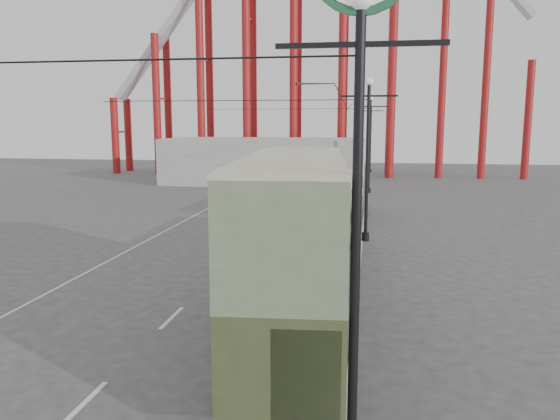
% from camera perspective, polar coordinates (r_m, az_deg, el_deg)
% --- Properties ---
extents(ground, '(160.00, 160.00, 0.00)m').
position_cam_1_polar(ground, '(16.31, -13.00, -15.99)').
color(ground, '#434345').
rests_on(ground, ground).
extents(road_markings, '(12.52, 120.00, 0.01)m').
position_cam_1_polar(road_markings, '(34.64, -1.82, -2.23)').
color(road_markings, silver).
rests_on(road_markings, ground).
extents(lamp_post_near, '(3.20, 0.44, 10.80)m').
position_cam_1_polar(lamp_post_near, '(10.62, 8.35, 14.40)').
color(lamp_post_near, black).
rests_on(lamp_post_near, ground).
extents(lamp_post_mid, '(3.20, 0.44, 9.32)m').
position_cam_1_polar(lamp_post_mid, '(31.65, 9.11, 5.12)').
color(lamp_post_mid, black).
rests_on(lamp_post_mid, ground).
extents(lamp_post_far, '(3.20, 0.44, 9.32)m').
position_cam_1_polar(lamp_post_far, '(53.62, 9.35, 6.75)').
color(lamp_post_far, black).
rests_on(lamp_post_far, ground).
extents(lamp_post_distant, '(3.20, 0.44, 9.32)m').
position_cam_1_polar(lamp_post_distant, '(75.61, 9.45, 7.44)').
color(lamp_post_distant, black).
rests_on(lamp_post_distant, ground).
extents(fairground_shed, '(22.00, 10.00, 5.00)m').
position_cam_1_polar(fairground_shed, '(61.88, -1.51, 5.17)').
color(fairground_shed, '#9D9D98').
rests_on(fairground_shed, ground).
extents(double_decker_bus, '(3.69, 11.18, 5.90)m').
position_cam_1_polar(double_decker_bus, '(16.21, 1.47, -3.54)').
color(double_decker_bus, '#384324').
rests_on(double_decker_bus, ground).
extents(single_decker_green, '(2.61, 10.34, 2.91)m').
position_cam_1_polar(single_decker_green, '(26.67, 4.78, -2.14)').
color(single_decker_green, '#647757').
rests_on(single_decker_green, ground).
extents(single_decker_cream, '(3.17, 10.18, 3.12)m').
position_cam_1_polar(single_decker_cream, '(39.27, 6.27, 1.68)').
color(single_decker_cream, beige).
rests_on(single_decker_cream, ground).
extents(pedestrian, '(0.75, 0.61, 1.76)m').
position_cam_1_polar(pedestrian, '(24.69, -4.66, -4.88)').
color(pedestrian, black).
rests_on(pedestrian, ground).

